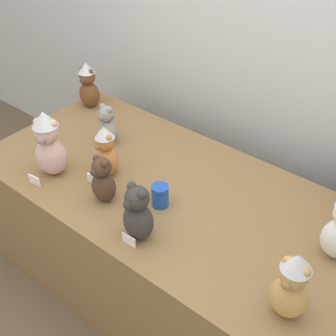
{
  "coord_description": "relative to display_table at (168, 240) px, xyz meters",
  "views": [
    {
      "loc": [
        1.01,
        -1.01,
        2.14
      ],
      "look_at": [
        0.0,
        0.25,
        0.87
      ],
      "focal_mm": 46.74,
      "sensor_mm": 36.0,
      "label": 1
    }
  ],
  "objects": [
    {
      "name": "teddy_bear_ginger",
      "position": [
        -0.31,
        -0.1,
        0.51
      ],
      "size": [
        0.14,
        0.12,
        0.28
      ],
      "rotation": [
        0.0,
        0.0,
        -0.14
      ],
      "color": "#D17F3D",
      "rests_on": "display_table"
    },
    {
      "name": "teddy_bear_ash",
      "position": [
        -0.5,
        0.1,
        0.48
      ],
      "size": [
        0.12,
        0.11,
        0.23
      ],
      "rotation": [
        0.0,
        0.0,
        -0.04
      ],
      "color": "gray",
      "rests_on": "display_table"
    },
    {
      "name": "teddy_bear_blush",
      "position": [
        -0.52,
        -0.27,
        0.55
      ],
      "size": [
        0.2,
        0.19,
        0.36
      ],
      "rotation": [
        0.0,
        0.0,
        0.41
      ],
      "color": "beige",
      "rests_on": "display_table"
    },
    {
      "name": "ground_plane",
      "position": [
        0.0,
        -0.25,
        -0.38
      ],
      "size": [
        10.0,
        10.0,
        0.0
      ],
      "primitive_type": "plane",
      "color": "brown"
    },
    {
      "name": "display_table",
      "position": [
        0.0,
        0.0,
        0.0
      ],
      "size": [
        1.97,
        0.96,
        0.75
      ],
      "primitive_type": "cube",
      "color": "olive",
      "rests_on": "ground_plane"
    },
    {
      "name": "teddy_bear_honey",
      "position": [
        0.76,
        -0.28,
        0.53
      ],
      "size": [
        0.15,
        0.13,
        0.31
      ],
      "rotation": [
        0.0,
        0.0,
        -0.08
      ],
      "color": "tan",
      "rests_on": "display_table"
    },
    {
      "name": "teddy_bear_cocoa",
      "position": [
        -0.18,
        -0.25,
        0.49
      ],
      "size": [
        0.14,
        0.12,
        0.24
      ],
      "rotation": [
        0.0,
        0.0,
        -0.13
      ],
      "color": "#4C3323",
      "rests_on": "display_table"
    },
    {
      "name": "party_cup_blue",
      "position": [
        0.05,
        -0.12,
        0.43
      ],
      "size": [
        0.08,
        0.08,
        0.11
      ],
      "primitive_type": "cylinder",
      "color": "blue",
      "rests_on": "display_table"
    },
    {
      "name": "teddy_bear_chestnut",
      "position": [
        -0.87,
        0.31,
        0.52
      ],
      "size": [
        0.14,
        0.13,
        0.29
      ],
      "rotation": [
        0.0,
        0.0,
        0.12
      ],
      "color": "brown",
      "rests_on": "display_table"
    },
    {
      "name": "teddy_bear_charcoal",
      "position": [
        0.1,
        -0.33,
        0.5
      ],
      "size": [
        0.16,
        0.14,
        0.28
      ],
      "rotation": [
        0.0,
        0.0,
        -0.16
      ],
      "color": "#383533",
      "rests_on": "display_table"
    },
    {
      "name": "name_card_front_middle",
      "position": [
        -0.31,
        -0.21,
        0.4
      ],
      "size": [
        0.07,
        0.01,
        0.05
      ],
      "primitive_type": "cube",
      "rotation": [
        0.0,
        0.0,
        -0.06
      ],
      "color": "white",
      "rests_on": "display_table"
    },
    {
      "name": "name_card_front_right",
      "position": [
        0.1,
        -0.39,
        0.4
      ],
      "size": [
        0.07,
        0.01,
        0.05
      ],
      "primitive_type": "cube",
      "rotation": [
        0.0,
        0.0,
        0.03
      ],
      "color": "white",
      "rests_on": "display_table"
    },
    {
      "name": "name_card_front_left",
      "position": [
        -0.52,
        -0.39,
        0.4
      ],
      "size": [
        0.07,
        0.02,
        0.05
      ],
      "primitive_type": "cube",
      "rotation": [
        0.0,
        0.0,
        0.12
      ],
      "color": "white",
      "rests_on": "display_table"
    },
    {
      "name": "wall_back",
      "position": [
        0.0,
        0.73,
        0.92
      ],
      "size": [
        7.0,
        0.08,
        2.6
      ],
      "primitive_type": "cube",
      "color": "silver",
      "rests_on": "ground_plane"
    }
  ]
}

